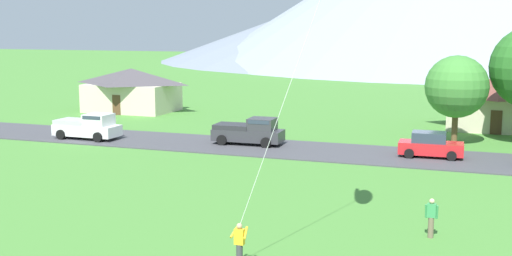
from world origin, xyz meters
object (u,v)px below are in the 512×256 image
(pickup_truck_white_west_side, at_px, (88,126))
(parked_car_red_west_end, at_px, (430,145))
(house_leftmost, at_px, (496,102))
(watcher_person, at_px, (431,217))
(house_left_center, at_px, (132,89))
(tree_near_left, at_px, (457,87))
(pickup_truck_charcoal_east_side, at_px, (250,131))

(pickup_truck_white_west_side, bearing_deg, parked_car_red_west_end, 3.83)
(house_leftmost, xyz_separation_m, watcher_person, (-3.00, -31.71, -1.43))
(house_left_center, height_order, watcher_person, house_left_center)
(house_leftmost, bearing_deg, house_left_center, -179.23)
(tree_near_left, bearing_deg, pickup_truck_charcoal_east_side, -159.16)
(tree_near_left, relative_size, pickup_truck_white_west_side, 1.27)
(pickup_truck_white_west_side, relative_size, pickup_truck_charcoal_east_side, 1.00)
(tree_near_left, bearing_deg, pickup_truck_white_west_side, -164.47)
(parked_car_red_west_end, xyz_separation_m, watcher_person, (1.32, -16.83, 0.01))
(pickup_truck_charcoal_east_side, bearing_deg, watcher_person, -50.15)
(pickup_truck_white_west_side, bearing_deg, house_left_center, 109.35)
(pickup_truck_white_west_side, height_order, watcher_person, pickup_truck_white_west_side)
(watcher_person, bearing_deg, house_leftmost, 84.60)
(house_leftmost, relative_size, house_left_center, 0.90)
(house_left_center, height_order, pickup_truck_white_west_side, house_left_center)
(parked_car_red_west_end, bearing_deg, tree_near_left, 77.35)
(parked_car_red_west_end, bearing_deg, house_left_center, 155.31)
(parked_car_red_west_end, distance_m, pickup_truck_charcoal_east_side, 13.02)
(house_left_center, bearing_deg, tree_near_left, -14.81)
(parked_car_red_west_end, height_order, pickup_truck_white_west_side, pickup_truck_white_west_side)
(pickup_truck_white_west_side, bearing_deg, house_leftmost, 28.97)
(pickup_truck_white_west_side, xyz_separation_m, watcher_person, (26.98, -15.11, -0.18))
(watcher_person, bearing_deg, house_left_center, 136.26)
(tree_near_left, height_order, parked_car_red_west_end, tree_near_left)
(tree_near_left, height_order, watcher_person, tree_near_left)
(house_left_center, xyz_separation_m, pickup_truck_charcoal_east_side, (18.32, -14.07, -1.26))
(house_left_center, bearing_deg, pickup_truck_charcoal_east_side, -37.53)
(tree_near_left, relative_size, parked_car_red_west_end, 1.56)
(parked_car_red_west_end, relative_size, watcher_person, 2.54)
(pickup_truck_white_west_side, distance_m, pickup_truck_charcoal_east_side, 12.82)
(house_left_center, xyz_separation_m, watcher_person, (32.64, -31.23, -1.44))
(house_leftmost, height_order, watcher_person, house_leftmost)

